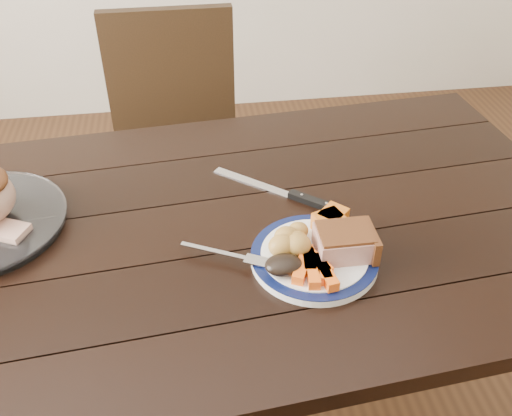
{
  "coord_description": "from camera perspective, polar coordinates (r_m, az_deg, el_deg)",
  "views": [
    {
      "loc": [
        -0.05,
        -0.93,
        1.51
      ],
      "look_at": [
        0.08,
        -0.02,
        0.8
      ],
      "focal_mm": 40.0,
      "sensor_mm": 36.0,
      "label": 1
    }
  ],
  "objects": [
    {
      "name": "dining_table",
      "position": [
        1.26,
        -3.74,
        -4.93
      ],
      "size": [
        1.67,
        1.04,
        0.75
      ],
      "rotation": [
        0.0,
        0.0,
        0.09
      ],
      "color": "black",
      "rests_on": "ground"
    },
    {
      "name": "chair_far",
      "position": [
        1.94,
        -7.94,
        6.62
      ],
      "size": [
        0.42,
        0.43,
        0.93
      ],
      "rotation": [
        0.0,
        0.0,
        3.15
      ],
      "color": "black",
      "rests_on": "ground"
    },
    {
      "name": "dinner_plate",
      "position": [
        1.11,
        5.84,
        -4.97
      ],
      "size": [
        0.25,
        0.25,
        0.02
      ],
      "primitive_type": "cylinder",
      "color": "white",
      "rests_on": "dining_table"
    },
    {
      "name": "plate_rim",
      "position": [
        1.11,
        5.87,
        -4.65
      ],
      "size": [
        0.25,
        0.25,
        0.02
      ],
      "primitive_type": "torus",
      "color": "#0B133B",
      "rests_on": "dinner_plate"
    },
    {
      "name": "pork_slice",
      "position": [
        1.1,
        8.81,
        -3.44
      ],
      "size": [
        0.11,
        0.08,
        0.05
      ],
      "primitive_type": "cube",
      "rotation": [
        0.0,
        0.0,
        -0.0
      ],
      "color": "tan",
      "rests_on": "dinner_plate"
    },
    {
      "name": "roasted_potatoes",
      "position": [
        1.1,
        3.56,
        -3.33
      ],
      "size": [
        0.09,
        0.09,
        0.04
      ],
      "color": "gold",
      "rests_on": "dinner_plate"
    },
    {
      "name": "carrot_batons",
      "position": [
        1.06,
        5.9,
        -5.93
      ],
      "size": [
        0.08,
        0.11,
        0.02
      ],
      "color": "orange",
      "rests_on": "dinner_plate"
    },
    {
      "name": "pumpkin_wedges",
      "position": [
        1.15,
        7.46,
        -1.26
      ],
      "size": [
        0.08,
        0.08,
        0.04
      ],
      "color": "orange",
      "rests_on": "dinner_plate"
    },
    {
      "name": "dark_mushroom",
      "position": [
        1.05,
        2.78,
        -5.71
      ],
      "size": [
        0.07,
        0.05,
        0.03
      ],
      "primitive_type": "ellipsoid",
      "color": "black",
      "rests_on": "dinner_plate"
    },
    {
      "name": "fork",
      "position": [
        1.1,
        -2.56,
        -4.76
      ],
      "size": [
        0.17,
        0.1,
        0.0
      ],
      "rotation": [
        0.0,
        0.0,
        -0.47
      ],
      "color": "silver",
      "rests_on": "dinner_plate"
    },
    {
      "name": "cut_slice",
      "position": [
        1.24,
        -23.43,
        -2.2
      ],
      "size": [
        0.09,
        0.08,
        0.02
      ],
      "primitive_type": "cube",
      "rotation": [
        0.0,
        0.0,
        -0.44
      ],
      "color": "tan",
      "rests_on": "serving_platter"
    },
    {
      "name": "carving_knife",
      "position": [
        1.27,
        4.2,
        1.12
      ],
      "size": [
        0.26,
        0.22,
        0.01
      ],
      "rotation": [
        0.0,
        0.0,
        -0.7
      ],
      "color": "silver",
      "rests_on": "dining_table"
    }
  ]
}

